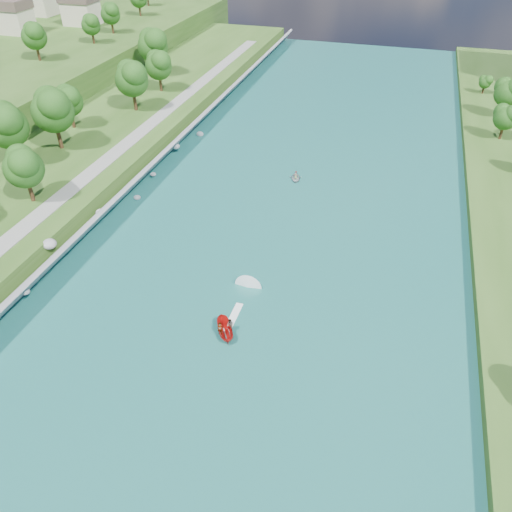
% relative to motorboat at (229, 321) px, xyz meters
% --- Properties ---
extents(ground, '(260.00, 260.00, 0.00)m').
position_rel_motorboat_xyz_m(ground, '(0.17, -6.57, -0.79)').
color(ground, '#2D5119').
rests_on(ground, ground).
extents(river_water, '(55.00, 240.00, 0.10)m').
position_rel_motorboat_xyz_m(river_water, '(0.17, 13.43, -0.74)').
color(river_water, '#175559').
rests_on(river_water, ground).
extents(ridge_west, '(60.00, 120.00, 9.00)m').
position_rel_motorboat_xyz_m(ridge_west, '(-82.33, 88.43, 3.71)').
color(ridge_west, '#2D5119').
rests_on(ridge_west, ground).
extents(riprap_bank, '(4.75, 236.00, 4.07)m').
position_rel_motorboat_xyz_m(riprap_bank, '(-25.69, 12.70, 1.03)').
color(riprap_bank, slate).
rests_on(riprap_bank, ground).
extents(riverside_path, '(3.00, 200.00, 0.10)m').
position_rel_motorboat_xyz_m(riverside_path, '(-32.33, 13.43, 2.76)').
color(riverside_path, gray).
rests_on(riverside_path, berm_west).
extents(ridge_houses, '(29.50, 29.50, 8.40)m').
position_rel_motorboat_xyz_m(ridge_houses, '(-88.49, 93.43, 12.52)').
color(ridge_houses, beige).
rests_on(ridge_houses, ridge_west).
extents(trees_ridge, '(23.03, 70.78, 9.88)m').
position_rel_motorboat_xyz_m(trees_ridge, '(-69.75, 90.68, 12.82)').
color(trees_ridge, '#144312').
rests_on(trees_ridge, ridge_west).
extents(motorboat, '(3.60, 18.96, 2.04)m').
position_rel_motorboat_xyz_m(motorboat, '(0.00, 0.00, 0.00)').
color(motorboat, '#B3110E').
rests_on(motorboat, river_water).
extents(raft, '(2.79, 3.46, 1.63)m').
position_rel_motorboat_xyz_m(raft, '(-0.79, 37.41, -0.32)').
color(raft, gray).
rests_on(raft, river_water).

